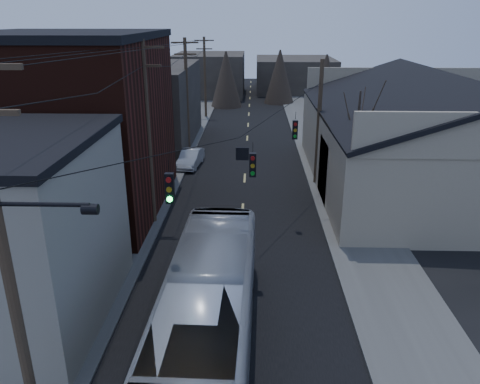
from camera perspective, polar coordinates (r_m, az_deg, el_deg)
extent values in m
cube|color=black|center=(37.89, 0.70, 3.66)|extent=(9.00, 110.00, 0.02)
cube|color=#474744|center=(38.54, -9.03, 3.77)|extent=(4.00, 110.00, 0.12)
cube|color=#474744|center=(38.32, 10.49, 3.59)|extent=(4.00, 110.00, 0.12)
cube|color=black|center=(28.95, -20.03, 7.33)|extent=(10.00, 12.00, 10.00)
cube|color=#2E2824|center=(44.09, -11.77, 10.31)|extent=(9.00, 14.00, 7.00)
cube|color=gray|center=(34.67, 22.65, 4.73)|extent=(16.00, 20.00, 5.00)
cube|color=black|center=(32.69, 16.88, 11.40)|extent=(8.16, 20.60, 2.86)
cube|color=#2E2824|center=(72.01, -3.67, 14.11)|extent=(10.00, 12.00, 6.00)
cube|color=#2E2824|center=(76.99, 6.67, 14.06)|extent=(12.00, 14.00, 5.00)
cone|color=black|center=(27.90, 13.85, 4.54)|extent=(0.40, 0.40, 7.20)
cylinder|color=#382B1E|center=(12.27, -26.27, -9.79)|extent=(0.28, 0.28, 10.50)
cylinder|color=#382B1E|center=(25.61, -11.10, 6.59)|extent=(0.28, 0.28, 10.00)
cube|color=#382B1E|center=(24.94, -11.84, 16.89)|extent=(2.20, 0.12, 0.12)
cylinder|color=#382B1E|center=(40.15, -6.48, 11.44)|extent=(0.28, 0.28, 9.50)
cube|color=#382B1E|center=(39.70, -6.75, 17.65)|extent=(2.20, 0.12, 0.12)
cylinder|color=#382B1E|center=(54.93, -4.29, 13.67)|extent=(0.28, 0.28, 9.00)
cube|color=#382B1E|center=(54.60, -4.41, 17.95)|extent=(2.20, 0.12, 0.12)
cylinder|color=#382B1E|center=(32.27, 9.57, 8.17)|extent=(0.28, 0.28, 8.50)
cube|color=black|center=(14.89, -8.56, 0.45)|extent=(0.28, 0.20, 1.00)
cube|color=black|center=(19.11, 1.56, 3.31)|extent=(0.28, 0.20, 1.00)
cube|color=black|center=(24.98, 6.72, 7.54)|extent=(0.28, 0.20, 1.00)
imported|color=#9EA2A9|center=(16.18, -3.95, -14.61)|extent=(3.14, 12.30, 3.41)
imported|color=#9DA0A4|center=(36.81, -6.05, 4.11)|extent=(1.82, 4.17, 1.33)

